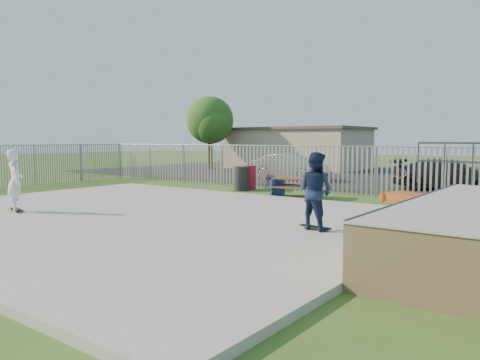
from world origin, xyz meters
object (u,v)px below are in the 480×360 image
Objects in this scene: picnic_table at (296,188)px; tree_left at (210,120)px; car_dark at (450,175)px; funbox at (413,199)px; trash_bin_grey at (241,179)px; car_silver at (291,167)px; skater_navy at (315,191)px; trash_bin_red at (249,177)px; skater_white at (15,181)px.

picnic_table is 18.27m from tree_left.
funbox is at bearing 178.39° from car_dark.
car_dark is (-0.04, 5.37, 0.53)m from funbox.
car_silver reaches higher than trash_bin_grey.
tree_left is (-14.05, 11.20, 3.31)m from picnic_table.
picnic_table is 7.25m from skater_navy.
trash_bin_red is 1.02× the size of trash_bin_grey.
car_silver is 0.91× the size of car_dark.
tree_left reaches higher than car_silver.
funbox is 0.39× the size of tree_left.
car_silver is at bearing 169.45° from funbox.
trash_bin_grey is 0.59× the size of skater_white.
trash_bin_grey is 0.25× the size of car_silver.
funbox is 0.44× the size of car_dark.
car_silver is (-1.04, 6.02, 0.21)m from trash_bin_grey.
car_silver is 2.39× the size of skater_navy.
trash_bin_grey is 9.88m from skater_navy.
funbox is 5.39m from car_dark.
picnic_table is at bearing -145.99° from funbox.
skater_white reaches higher than car_silver.
trash_bin_red is 8.88m from car_dark.
car_dark is 19.21m from tree_left.
tree_left reaches higher than trash_bin_grey.
tree_left is at bearing 66.72° from car_silver.
car_silver reaches higher than picnic_table.
trash_bin_red is at bearing -168.37° from car_silver.
picnic_table is 1.92× the size of trash_bin_red.
trash_bin_red is 0.60× the size of skater_navy.
trash_bin_grey reaches higher than picnic_table.
skater_navy is (8.27, -12.74, 0.32)m from car_silver.
car_dark is (7.46, 5.37, 0.18)m from trash_bin_grey.
trash_bin_red is 0.60× the size of skater_white.
skater_navy reaches higher than picnic_table.
trash_bin_red reaches higher than trash_bin_grey.
skater_white is (-1.14, -9.59, 0.53)m from trash_bin_grey.
trash_bin_red is at bearing -73.16° from skater_white.
tree_left is at bearing -35.31° from skater_navy.
tree_left is (-10.81, 10.50, 3.17)m from trash_bin_grey.
car_dark reaches higher than picnic_table.
trash_bin_red is at bearing -36.96° from skater_navy.
trash_bin_red is at bearing 146.05° from picnic_table.
car_silver reaches higher than trash_bin_red.
tree_left is 2.99× the size of skater_navy.
skater_white is at bearing -127.72° from picnic_table.
trash_bin_red is 14.90m from tree_left.
skater_white is (-8.60, -14.96, 0.35)m from car_dark.
picnic_table is at bearing 143.13° from car_dark.
trash_bin_grey reaches higher than funbox.
picnic_table is at bearing -48.05° from skater_navy.
funbox is 1.98× the size of trash_bin_grey.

